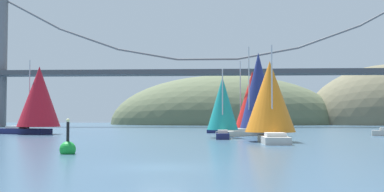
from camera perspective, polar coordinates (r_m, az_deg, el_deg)
name	(u,v)px	position (r m, az deg, el deg)	size (l,w,h in m)	color
ground_plane	(161,167)	(23.93, -3.72, -8.53)	(360.00, 360.00, 0.00)	#385670
headland_center	(225,124)	(158.66, 4.00, -3.41)	(76.52, 44.00, 32.70)	#5B6647
suspension_bridge	(207,68)	(119.29, 1.83, 3.37)	(141.76, 6.00, 33.30)	slate
sailboat_teal_sail	(222,105)	(56.88, 3.67, -1.14)	(3.73, 6.60, 8.16)	#191E4C
sailboat_red_spinnaker	(252,101)	(73.05, 7.15, -0.56)	(10.17, 6.35, 11.09)	#191E4C
sailboat_orange_sail	(270,99)	(48.60, 9.35, -0.37)	(5.15, 8.83, 9.59)	#B7B2A8
sailboat_navy_sail	(258,92)	(65.33, 7.89, 0.44)	(9.45, 9.08, 11.89)	#B7B2A8
sailboat_crimson_sail	(38,98)	(71.77, -17.95, -0.27)	(10.67, 7.87, 10.78)	#191E4C
channel_buoy	(68,148)	(33.46, -14.67, -6.10)	(1.10, 1.10, 2.64)	green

